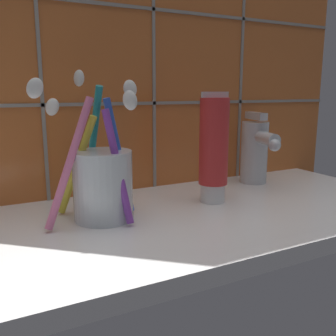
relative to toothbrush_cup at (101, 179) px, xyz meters
The scene contains 5 objects.
sink_counter 12.84cm from the toothbrush_cup, 14.23° to the right, with size 68.72×29.54×2.00cm, color white.
tile_wall_backsplash 21.33cm from the toothbrush_cup, 48.25° to the left, with size 78.72×1.72×41.56cm.
toothbrush_cup is the anchor object (origin of this frame).
toothpaste_tube 16.63cm from the toothbrush_cup, ahead, with size 4.30×4.10×15.61cm.
sink_faucet 29.65cm from the toothbrush_cup, 11.09° to the left, with size 5.17×10.88×12.17cm.
Camera 1 is at (-24.23, -40.66, 17.76)cm, focal length 40.00 mm.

